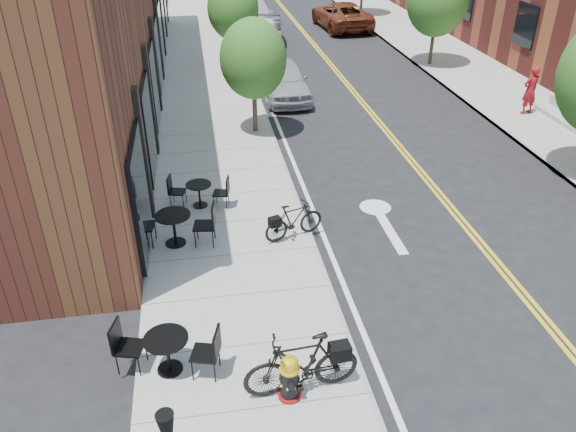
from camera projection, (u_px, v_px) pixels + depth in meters
ground at (331, 289)px, 12.11m from camera, size 120.00×120.00×0.00m
sidewalk_near at (214, 124)px, 20.28m from camera, size 4.00×70.00×0.12m
sidewalk_far at (521, 105)px, 21.98m from camera, size 4.00×70.00×0.12m
building_near at (83, 7)px, 21.27m from camera, size 5.00×28.00×7.00m
tree_near_a at (253, 59)px, 18.33m from camera, size 2.20×2.20×3.81m
tree_near_b at (233, 9)px, 25.05m from camera, size 2.30×2.30×3.98m
fire_hydrant at (289, 378)px, 9.23m from camera, size 0.51×0.51×0.91m
bicycle_left at (302, 364)px, 9.26m from camera, size 2.01×0.70×1.19m
bicycle_right at (294, 220)px, 13.46m from camera, size 1.61×0.91×0.93m
bistro_set_a at (167, 349)px, 9.71m from camera, size 1.85×0.96×0.97m
bistro_set_b at (174, 225)px, 13.18m from camera, size 1.97×0.95×1.04m
bistro_set_c at (199, 192)px, 14.80m from camera, size 1.61×0.81×0.85m
parked_car_a at (284, 80)px, 22.58m from camera, size 1.80×4.34×1.47m
parked_car_b at (265, 32)px, 29.60m from camera, size 2.23×4.92×1.57m
parked_car_c at (253, 16)px, 33.00m from camera, size 2.60×5.78×1.64m
parked_car_far at (341, 15)px, 33.45m from camera, size 2.93×5.70×1.54m
pedestrian at (530, 90)px, 20.60m from camera, size 0.73×0.56×1.77m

